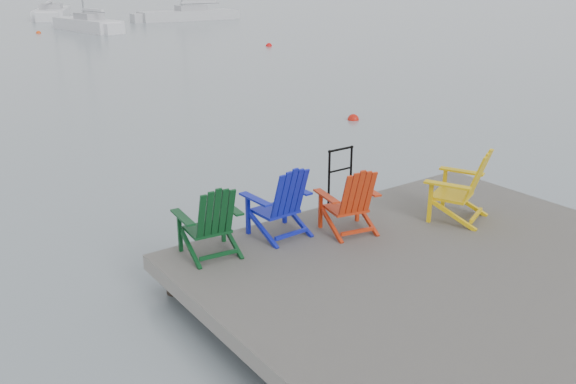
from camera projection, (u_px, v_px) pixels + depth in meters
ground at (448, 300)px, 7.71m from camera, size 400.00×400.00×0.00m
dock at (451, 276)px, 7.59m from camera, size 6.00×5.00×1.40m
handrail at (340, 170)px, 9.36m from camera, size 0.48×0.04×0.90m
chair_green at (211, 220)px, 7.63m from camera, size 0.82×0.77×0.96m
chair_blue at (281, 201)px, 8.21m from camera, size 0.83×0.77×1.01m
chair_red at (351, 200)px, 8.33m from camera, size 0.86×0.81×0.95m
chair_yellow at (463, 184)px, 8.76m from camera, size 1.04×1.00×1.07m
sailboat_near at (88, 25)px, 42.92m from camera, size 2.88×7.26×9.93m
sailboat_mid at (52, 13)px, 55.38m from camera, size 5.86×10.18×13.48m
sailboat_far at (187, 16)px, 52.22m from camera, size 8.33×2.55×11.39m
buoy_a at (353, 120)px, 17.12m from camera, size 0.33×0.33×0.33m
buoy_c at (269, 46)px, 34.05m from camera, size 0.36×0.36×0.36m
buoy_d at (39, 33)px, 41.22m from camera, size 0.33×0.33×0.33m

